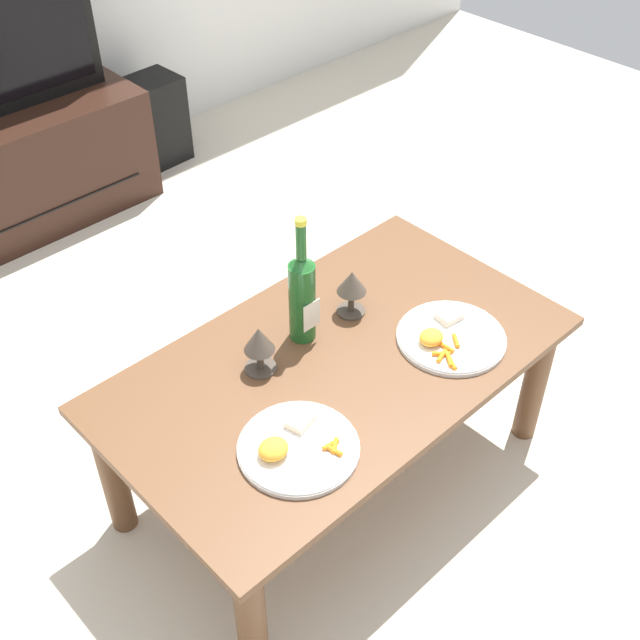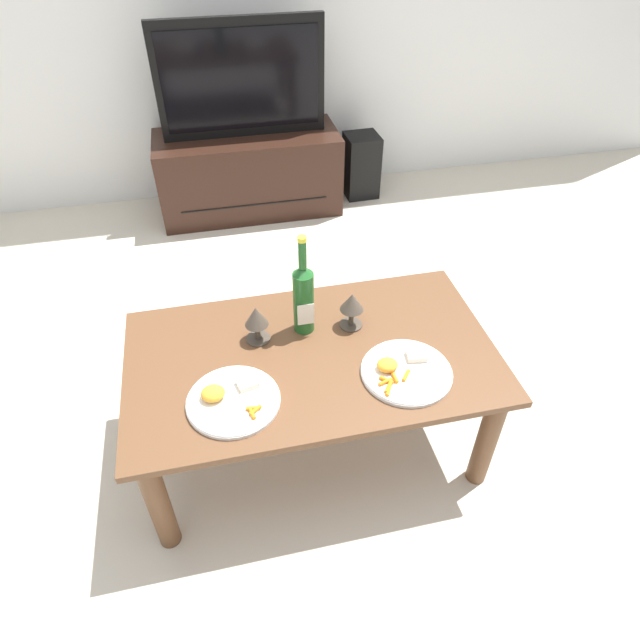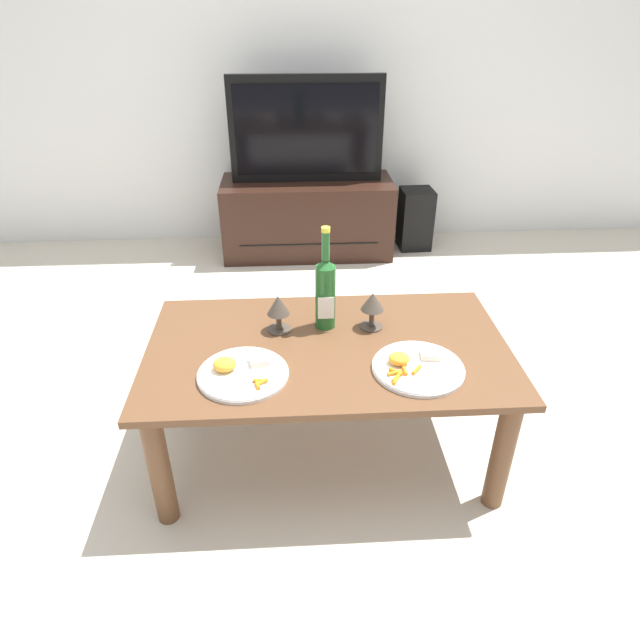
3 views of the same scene
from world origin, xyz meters
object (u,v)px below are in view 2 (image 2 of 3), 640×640
object	(u,v)px
tv_screen	(240,79)
wine_bottle	(303,296)
goblet_left	(256,319)
dining_table	(312,371)
tv_stand	(249,173)
dinner_plate_left	(232,399)
dinner_plate_right	(405,371)
floor_speaker	(361,166)
goblet_right	(352,304)

from	to	relation	value
tv_screen	wine_bottle	size ratio (longest dim) A/B	2.48
goblet_left	dining_table	bearing A→B (deg)	-34.10
tv_stand	dinner_plate_left	distance (m)	2.03
dining_table	dinner_plate_right	distance (m)	0.32
dinner_plate_left	dinner_plate_right	xyz separation A→B (m)	(0.55, -0.00, -0.00)
floor_speaker	tv_screen	bearing A→B (deg)	-179.28
tv_stand	goblet_right	world-z (taller)	goblet_right
tv_screen	goblet_right	distance (m)	1.76
wine_bottle	dining_table	bearing A→B (deg)	-89.79
tv_stand	dinner_plate_left	bearing A→B (deg)	-97.76
dinner_plate_left	wine_bottle	bearing A→B (deg)	45.29
dining_table	goblet_right	bearing A→B (deg)	34.26
tv_stand	goblet_right	distance (m)	1.78
dining_table	dinner_plate_left	distance (m)	0.33
tv_screen	dinner_plate_right	world-z (taller)	tv_screen
tv_screen	floor_speaker	xyz separation A→B (m)	(0.72, 0.03, -0.59)
tv_screen	dinner_plate_left	world-z (taller)	tv_screen
dining_table	goblet_left	xyz separation A→B (m)	(-0.16, 0.11, 0.17)
dining_table	tv_screen	size ratio (longest dim) A/B	1.32
goblet_right	dinner_plate_left	distance (m)	0.52
dining_table	wine_bottle	xyz separation A→B (m)	(-0.00, 0.13, 0.22)
floor_speaker	wine_bottle	distance (m)	1.94
dinner_plate_right	dinner_plate_left	bearing A→B (deg)	179.93
tv_screen	goblet_left	xyz separation A→B (m)	(-0.16, -1.74, -0.22)
tv_stand	floor_speaker	world-z (taller)	tv_stand
goblet_left	floor_speaker	bearing A→B (deg)	63.59
wine_bottle	goblet_left	distance (m)	0.17
dining_table	floor_speaker	xyz separation A→B (m)	(0.72, 1.88, -0.19)
tv_stand	wine_bottle	size ratio (longest dim) A/B	2.89
goblet_left	goblet_right	world-z (taller)	same
tv_screen	goblet_left	world-z (taller)	tv_screen
dining_table	dinner_plate_right	xyz separation A→B (m)	(0.27, -0.15, 0.09)
tv_stand	goblet_left	xyz separation A→B (m)	(-0.16, -1.74, 0.32)
wine_bottle	floor_speaker	bearing A→B (deg)	67.74
tv_screen	floor_speaker	distance (m)	0.93
floor_speaker	dinner_plate_left	xyz separation A→B (m)	(-0.99, -2.03, 0.28)
tv_stand	floor_speaker	size ratio (longest dim) A/B	2.72
tv_stand	goblet_left	size ratio (longest dim) A/B	7.86
floor_speaker	goblet_right	world-z (taller)	goblet_right
dinner_plate_right	goblet_left	bearing A→B (deg)	148.93
wine_bottle	tv_stand	bearing A→B (deg)	90.12
goblet_left	goblet_right	xyz separation A→B (m)	(0.32, 0.00, 0.00)
tv_stand	goblet_left	distance (m)	1.77
goblet_right	dinner_plate_left	size ratio (longest dim) A/B	0.49
dining_table	goblet_right	xyz separation A→B (m)	(0.16, 0.11, 0.17)
tv_screen	wine_bottle	xyz separation A→B (m)	(0.00, -1.72, -0.17)
tv_screen	goblet_right	xyz separation A→B (m)	(0.17, -1.74, -0.22)
goblet_left	dinner_plate_left	distance (m)	0.29
dinner_plate_left	goblet_left	bearing A→B (deg)	66.39
floor_speaker	goblet_left	bearing A→B (deg)	-118.45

